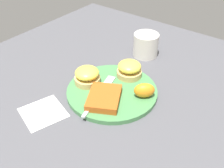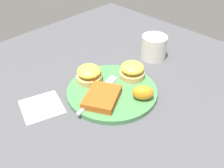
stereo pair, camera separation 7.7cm
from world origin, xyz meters
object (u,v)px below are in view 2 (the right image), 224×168
object	(u,v)px
orange_wedge	(143,93)
fork	(100,92)
cup	(154,47)
sandwich_benedict_right	(89,74)
sandwich_benedict_left	(132,70)
hashbrown_patty	(102,97)

from	to	relation	value
orange_wedge	fork	size ratio (longest dim) A/B	0.31
orange_wedge	cup	world-z (taller)	cup
sandwich_benedict_right	fork	bearing A→B (deg)	-103.74
fork	sandwich_benedict_left	bearing A→B (deg)	-6.69
fork	cup	distance (m)	0.29
fork	cup	size ratio (longest dim) A/B	1.67
sandwich_benedict_right	orange_wedge	world-z (taller)	sandwich_benedict_right
sandwich_benedict_left	orange_wedge	distance (m)	0.11
sandwich_benedict_left	orange_wedge	xyz separation A→B (m)	(-0.06, -0.09, -0.00)
sandwich_benedict_left	sandwich_benedict_right	world-z (taller)	same
orange_wedge	fork	world-z (taller)	orange_wedge
hashbrown_patty	fork	bearing A→B (deg)	54.59
sandwich_benedict_left	fork	bearing A→B (deg)	173.31
sandwich_benedict_left	sandwich_benedict_right	distance (m)	0.14
sandwich_benedict_right	cup	xyz separation A→B (m)	(0.27, -0.04, 0.00)
sandwich_benedict_right	orange_wedge	size ratio (longest dim) A/B	1.32
sandwich_benedict_right	fork	world-z (taller)	sandwich_benedict_right
sandwich_benedict_left	orange_wedge	size ratio (longest dim) A/B	1.32
fork	cup	bearing A→B (deg)	4.89
hashbrown_patty	fork	world-z (taller)	hashbrown_patty
sandwich_benedict_left	fork	world-z (taller)	sandwich_benedict_left
fork	hashbrown_patty	bearing A→B (deg)	-125.41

